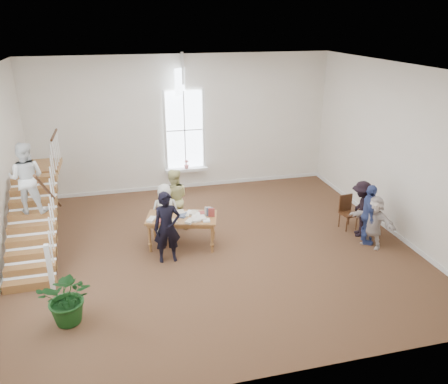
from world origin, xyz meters
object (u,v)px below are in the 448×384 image
object	(u,v)px
elderly_woman	(165,211)
woman_cluster_c	(374,222)
library_table	(182,220)
floor_plant	(68,297)
woman_cluster_a	(369,215)
person_yellow	(174,199)
woman_cluster_b	(361,209)
side_chair	(347,210)
police_officer	(167,227)

from	to	relation	value
elderly_woman	woman_cluster_c	xyz separation A→B (m)	(5.13, -1.80, -0.06)
library_table	floor_plant	size ratio (longest dim) A/B	1.72
woman_cluster_a	library_table	bearing A→B (deg)	99.93
library_table	person_yellow	xyz separation A→B (m)	(-0.06, 1.11, 0.12)
woman_cluster_b	person_yellow	bearing A→B (deg)	-86.88
library_table	elderly_woman	xyz separation A→B (m)	(-0.36, 0.61, 0.01)
library_table	elderly_woman	size ratio (longest dim) A/B	1.28
woman_cluster_a	side_chair	xyz separation A→B (m)	(-0.05, 0.96, -0.28)
library_table	police_officer	bearing A→B (deg)	-110.96
police_officer	elderly_woman	world-z (taller)	police_officer
library_table	person_yellow	world-z (taller)	person_yellow
floor_plant	side_chair	xyz separation A→B (m)	(7.27, 2.48, -0.03)
police_officer	library_table	bearing A→B (deg)	52.67
person_yellow	woman_cluster_a	distance (m)	5.22
police_officer	woman_cluster_b	distance (m)	5.23
police_officer	woman_cluster_b	world-z (taller)	police_officer
police_officer	floor_plant	bearing A→B (deg)	-140.28
library_table	woman_cluster_c	size ratio (longest dim) A/B	1.40
library_table	person_yellow	bearing A→B (deg)	108.29
elderly_woman	floor_plant	bearing A→B (deg)	60.81
police_officer	woman_cluster_a	world-z (taller)	police_officer
elderly_woman	floor_plant	world-z (taller)	elderly_woman
person_yellow	side_chair	size ratio (longest dim) A/B	1.82
woman_cluster_c	side_chair	size ratio (longest dim) A/B	1.45
police_officer	elderly_woman	xyz separation A→B (m)	(0.10, 1.25, -0.14)
police_officer	woman_cluster_c	xyz separation A→B (m)	(5.23, -0.55, -0.20)
person_yellow	floor_plant	xyz separation A→B (m)	(-2.55, -3.62, -0.31)
woman_cluster_b	police_officer	bearing A→B (deg)	-66.92
woman_cluster_c	side_chair	bearing A→B (deg)	156.91
library_table	police_officer	distance (m)	0.80
floor_plant	library_table	bearing A→B (deg)	43.90
person_yellow	woman_cluster_a	size ratio (longest dim) A/B	1.07
woman_cluster_c	elderly_woman	bearing A→B (deg)	-137.32
library_table	woman_cluster_b	distance (m)	4.79
woman_cluster_b	woman_cluster_c	bearing A→B (deg)	22.01
woman_cluster_b	side_chair	world-z (taller)	woman_cluster_b
elderly_woman	police_officer	bearing A→B (deg)	91.97
woman_cluster_a	side_chair	world-z (taller)	woman_cluster_a
library_table	woman_cluster_b	xyz separation A→B (m)	(4.76, -0.54, 0.03)
person_yellow	woman_cluster_c	distance (m)	5.35
woman_cluster_c	woman_cluster_a	bearing A→B (deg)	165.04
woman_cluster_b	floor_plant	size ratio (longest dim) A/B	1.37
side_chair	person_yellow	bearing A→B (deg)	157.49
library_table	elderly_woman	distance (m)	0.71
police_officer	side_chair	xyz separation A→B (m)	(5.13, 0.61, -0.36)
woman_cluster_b	woman_cluster_c	size ratio (longest dim) A/B	1.12
woman_cluster_a	side_chair	bearing A→B (deg)	24.95
woman_cluster_c	side_chair	distance (m)	1.18
floor_plant	side_chair	world-z (taller)	floor_plant
person_yellow	police_officer	bearing A→B (deg)	83.19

